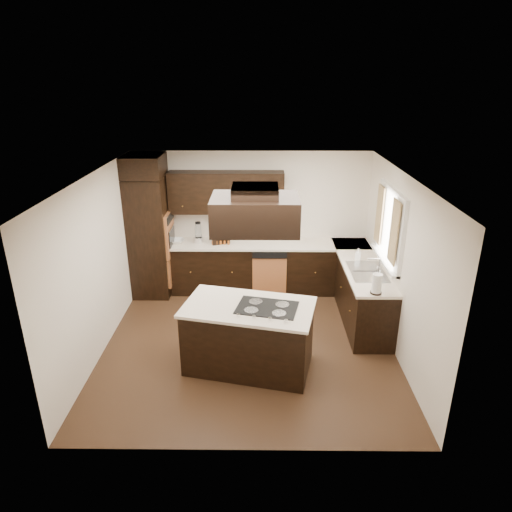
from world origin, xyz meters
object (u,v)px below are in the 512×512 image
island (249,338)px  range_hood (255,214)px  oven_column (150,237)px  spice_rack (221,237)px

island → range_hood: range_hood is taller
island → oven_column: bearing=140.8°
range_hood → spice_rack: (-0.64, 2.30, -1.11)m
island → range_hood: bearing=29.3°
range_hood → spice_rack: size_ratio=3.30×
oven_column → spice_rack: 1.24m
range_hood → oven_column: bearing=129.7°
spice_rack → island: bearing=-99.9°
oven_column → island: bearing=-51.9°
range_hood → spice_rack: 2.63m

